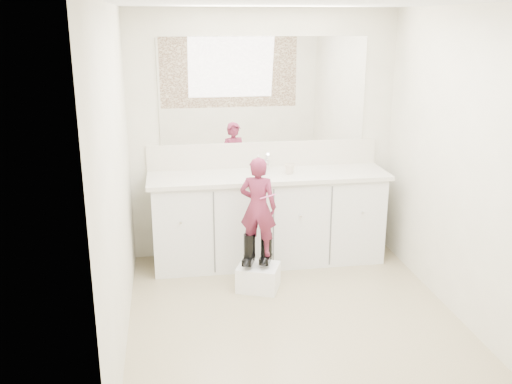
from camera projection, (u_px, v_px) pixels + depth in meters
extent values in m
plane|color=#827655|center=(295.00, 322.00, 4.50)|extent=(3.00, 3.00, 0.00)
plane|color=white|center=(303.00, 2.00, 3.81)|extent=(3.00, 3.00, 0.00)
plane|color=beige|center=(264.00, 136.00, 5.57)|extent=(2.60, 0.00, 2.60)
plane|color=beige|center=(370.00, 256.00, 2.74)|extent=(2.60, 0.00, 2.60)
plane|color=beige|center=(116.00, 183.00, 3.96)|extent=(0.00, 3.00, 3.00)
plane|color=beige|center=(465.00, 168.00, 4.35)|extent=(0.00, 3.00, 3.00)
cube|color=silver|center=(268.00, 220.00, 5.54)|extent=(2.20, 0.55, 0.85)
cube|color=beige|center=(269.00, 176.00, 5.39)|extent=(2.28, 0.58, 0.04)
cube|color=beige|center=(264.00, 154.00, 5.61)|extent=(2.28, 0.03, 0.25)
cube|color=white|center=(264.00, 91.00, 5.43)|extent=(2.00, 0.02, 1.00)
cube|color=#472819|center=(375.00, 165.00, 2.62)|extent=(2.00, 0.01, 1.20)
cylinder|color=silver|center=(266.00, 165.00, 5.53)|extent=(0.08, 0.08, 0.10)
imported|color=beige|center=(290.00, 169.00, 5.38)|extent=(0.11, 0.11, 0.10)
imported|color=beige|center=(258.00, 165.00, 5.37)|extent=(0.09, 0.09, 0.18)
cube|color=white|center=(258.00, 277.00, 5.03)|extent=(0.43, 0.40, 0.22)
imported|color=#A13156|center=(258.00, 207.00, 4.86)|extent=(0.37, 0.31, 0.87)
cylinder|color=pink|center=(268.00, 196.00, 4.76)|extent=(0.13, 0.06, 0.06)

